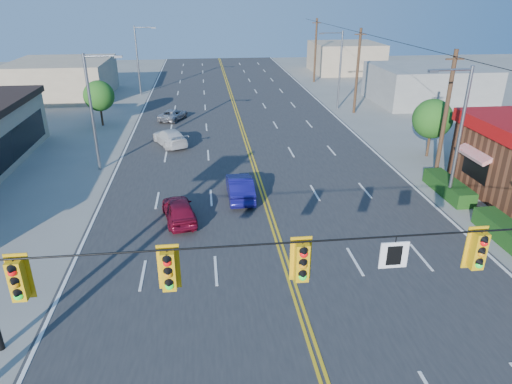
{
  "coord_description": "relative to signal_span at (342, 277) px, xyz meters",
  "views": [
    {
      "loc": [
        -3.48,
        -9.55,
        11.63
      ],
      "look_at": [
        -0.98,
        11.73,
        2.2
      ],
      "focal_mm": 32.0,
      "sensor_mm": 36.0,
      "label": 1
    }
  ],
  "objects": [
    {
      "name": "road",
      "position": [
        0.12,
        20.0,
        -4.86
      ],
      "size": [
        20.0,
        120.0,
        0.06
      ],
      "primitive_type": "cube",
      "color": "#2D2D30",
      "rests_on": "ground"
    },
    {
      "name": "signal_span",
      "position": [
        0.0,
        0.0,
        0.0
      ],
      "size": [
        24.32,
        0.34,
        9.0
      ],
      "color": "#47301E",
      "rests_on": "ground"
    },
    {
      "name": "streetlight_se",
      "position": [
        10.91,
        14.0,
        -0.37
      ],
      "size": [
        2.55,
        0.25,
        8.0
      ],
      "color": "gray",
      "rests_on": "ground"
    },
    {
      "name": "streetlight_ne",
      "position": [
        10.91,
        38.0,
        -0.37
      ],
      "size": [
        2.55,
        0.25,
        8.0
      ],
      "color": "gray",
      "rests_on": "ground"
    },
    {
      "name": "streetlight_sw",
      "position": [
        -10.67,
        22.0,
        -0.37
      ],
      "size": [
        2.55,
        0.25,
        8.0
      ],
      "color": "gray",
      "rests_on": "ground"
    },
    {
      "name": "streetlight_nw",
      "position": [
        -10.67,
        48.0,
        -0.37
      ],
      "size": [
        2.55,
        0.25,
        8.0
      ],
      "color": "gray",
      "rests_on": "ground"
    },
    {
      "name": "utility_pole_near",
      "position": [
        12.32,
        18.0,
        -0.69
      ],
      "size": [
        0.28,
        0.28,
        8.4
      ],
      "primitive_type": "cylinder",
      "color": "#47301E",
      "rests_on": "ground"
    },
    {
      "name": "utility_pole_mid",
      "position": [
        12.32,
        36.0,
        -0.69
      ],
      "size": [
        0.28,
        0.28,
        8.4
      ],
      "primitive_type": "cylinder",
      "color": "#47301E",
      "rests_on": "ground"
    },
    {
      "name": "utility_pole_far",
      "position": [
        12.32,
        54.0,
        -0.69
      ],
      "size": [
        0.28,
        0.28,
        8.4
      ],
      "primitive_type": "cylinder",
      "color": "#47301E",
      "rests_on": "ground"
    },
    {
      "name": "tree_kfc_rear",
      "position": [
        13.62,
        22.0,
        -1.95
      ],
      "size": [
        2.94,
        2.94,
        4.41
      ],
      "color": "#47301E",
      "rests_on": "ground"
    },
    {
      "name": "tree_west",
      "position": [
        -12.88,
        34.0,
        -2.09
      ],
      "size": [
        2.8,
        2.8,
        4.2
      ],
      "color": "#47301E",
      "rests_on": "ground"
    },
    {
      "name": "bld_east_mid",
      "position": [
        22.12,
        40.0,
        -2.89
      ],
      "size": [
        12.0,
        10.0,
        4.0
      ],
      "primitive_type": "cube",
      "color": "gray",
      "rests_on": "ground"
    },
    {
      "name": "bld_west_far",
      "position": [
        -19.88,
        48.0,
        -2.79
      ],
      "size": [
        11.0,
        12.0,
        4.2
      ],
      "primitive_type": "cube",
      "color": "tan",
      "rests_on": "ground"
    },
    {
      "name": "bld_east_far",
      "position": [
        19.12,
        62.0,
        -2.69
      ],
      "size": [
        10.0,
        10.0,
        4.4
      ],
      "primitive_type": "cube",
      "color": "tan",
      "rests_on": "ground"
    },
    {
      "name": "car_magenta",
      "position": [
        -4.93,
        13.17,
        -4.23
      ],
      "size": [
        2.27,
        4.09,
        1.31
      ],
      "primitive_type": "imported",
      "rotation": [
        0.0,
        0.0,
        3.34
      ],
      "color": "maroon",
      "rests_on": "ground"
    },
    {
      "name": "car_blue",
      "position": [
        -1.36,
        15.84,
        -4.19
      ],
      "size": [
        1.54,
        4.27,
        1.4
      ],
      "primitive_type": "imported",
      "rotation": [
        0.0,
        0.0,
        3.16
      ],
      "color": "#12105E",
      "rests_on": "ground"
    },
    {
      "name": "car_white",
      "position": [
        -6.18,
        26.97,
        -4.23
      ],
      "size": [
        3.48,
        4.87,
        1.31
      ],
      "primitive_type": "imported",
      "rotation": [
        0.0,
        0.0,
        3.55
      ],
      "color": "silver",
      "rests_on": "ground"
    },
    {
      "name": "car_silver",
      "position": [
        -6.3,
        35.01,
        -4.36
      ],
      "size": [
        3.13,
        4.2,
        1.06
      ],
      "primitive_type": "imported",
      "rotation": [
        0.0,
        0.0,
        2.73
      ],
      "color": "#A09FA4",
      "rests_on": "ground"
    }
  ]
}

